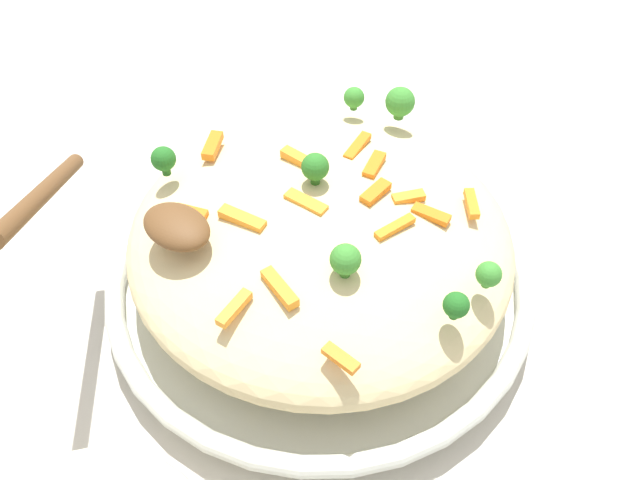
{
  "coord_description": "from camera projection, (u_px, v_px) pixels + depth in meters",
  "views": [
    {
      "loc": [
        -0.22,
        0.28,
        0.47
      ],
      "look_at": [
        0.0,
        0.0,
        0.07
      ],
      "focal_mm": 36.69,
      "sensor_mm": 36.0,
      "label": 1
    }
  ],
  "objects": [
    {
      "name": "broccoli_floret_4",
      "position": [
        164.0,
        159.0,
        0.52
      ],
      "size": [
        0.02,
        0.02,
        0.03
      ],
      "color": "#205B1C",
      "rests_on": "pasta_mound"
    },
    {
      "name": "carrot_piece_9",
      "position": [
        376.0,
        192.0,
        0.51
      ],
      "size": [
        0.01,
        0.03,
        0.01
      ],
      "primitive_type": "cube",
      "rotation": [
        0.0,
        0.0,
        1.53
      ],
      "color": "orange",
      "rests_on": "pasta_mound"
    },
    {
      "name": "pasta_mound",
      "position": [
        320.0,
        237.0,
        0.53
      ],
      "size": [
        0.31,
        0.31,
        0.08
      ],
      "primitive_type": "ellipsoid",
      "color": "beige",
      "rests_on": "serving_bowl"
    },
    {
      "name": "carrot_piece_4",
      "position": [
        395.0,
        227.0,
        0.49
      ],
      "size": [
        0.02,
        0.04,
        0.01
      ],
      "primitive_type": "cube",
      "rotation": [
        0.0,
        0.0,
        1.29
      ],
      "color": "orange",
      "rests_on": "pasta_mound"
    },
    {
      "name": "serving_bowl",
      "position": [
        320.0,
        276.0,
        0.57
      ],
      "size": [
        0.37,
        0.37,
        0.04
      ],
      "color": "silver",
      "rests_on": "ground_plane"
    },
    {
      "name": "carrot_piece_6",
      "position": [
        191.0,
        213.0,
        0.5
      ],
      "size": [
        0.03,
        0.02,
        0.01
      ],
      "primitive_type": "cube",
      "rotation": [
        0.0,
        0.0,
        3.5
      ],
      "color": "orange",
      "rests_on": "pasta_mound"
    },
    {
      "name": "carrot_piece_8",
      "position": [
        409.0,
        197.0,
        0.51
      ],
      "size": [
        0.02,
        0.03,
        0.01
      ],
      "primitive_type": "cube",
      "rotation": [
        0.0,
        0.0,
        0.91
      ],
      "color": "orange",
      "rests_on": "pasta_mound"
    },
    {
      "name": "ground_plane",
      "position": [
        320.0,
        289.0,
        0.59
      ],
      "size": [
        2.4,
        2.4,
        0.0
      ],
      "primitive_type": "plane",
      "color": "beige"
    },
    {
      "name": "broccoli_floret_0",
      "position": [
        400.0,
        102.0,
        0.57
      ],
      "size": [
        0.03,
        0.03,
        0.03
      ],
      "color": "#377928",
      "rests_on": "pasta_mound"
    },
    {
      "name": "serving_spoon",
      "position": [
        126.0,
        214.0,
        0.46
      ],
      "size": [
        0.15,
        0.14,
        0.1
      ],
      "color": "brown",
      "rests_on": "pasta_mound"
    },
    {
      "name": "carrot_piece_7",
      "position": [
        242.0,
        219.0,
        0.49
      ],
      "size": [
        0.04,
        0.02,
        0.01
      ],
      "primitive_type": "cube",
      "rotation": [
        0.0,
        0.0,
        0.16
      ],
      "color": "orange",
      "rests_on": "pasta_mound"
    },
    {
      "name": "carrot_piece_5",
      "position": [
        341.0,
        358.0,
        0.42
      ],
      "size": [
        0.03,
        0.01,
        0.01
      ],
      "primitive_type": "cube",
      "rotation": [
        0.0,
        0.0,
        3.09
      ],
      "color": "orange",
      "rests_on": "pasta_mound"
    },
    {
      "name": "carrot_piece_0",
      "position": [
        296.0,
        157.0,
        0.53
      ],
      "size": [
        0.03,
        0.01,
        0.01
      ],
      "primitive_type": "cube",
      "rotation": [
        0.0,
        0.0,
        6.28
      ],
      "color": "orange",
      "rests_on": "pasta_mound"
    },
    {
      "name": "carrot_piece_11",
      "position": [
        357.0,
        147.0,
        0.55
      ],
      "size": [
        0.01,
        0.04,
        0.01
      ],
      "primitive_type": "cube",
      "rotation": [
        0.0,
        0.0,
        1.73
      ],
      "color": "orange",
      "rests_on": "pasta_mound"
    },
    {
      "name": "carrot_piece_13",
      "position": [
        472.0,
        204.0,
        0.51
      ],
      "size": [
        0.02,
        0.03,
        0.01
      ],
      "primitive_type": "cube",
      "rotation": [
        0.0,
        0.0,
        5.39
      ],
      "color": "orange",
      "rests_on": "pasta_mound"
    },
    {
      "name": "carrot_piece_1",
      "position": [
        431.0,
        214.0,
        0.5
      ],
      "size": [
        0.03,
        0.01,
        0.01
      ],
      "primitive_type": "cube",
      "rotation": [
        0.0,
        0.0,
        0.14
      ],
      "color": "orange",
      "rests_on": "pasta_mound"
    },
    {
      "name": "carrot_piece_3",
      "position": [
        374.0,
        165.0,
        0.53
      ],
      "size": [
        0.02,
        0.03,
        0.01
      ],
      "primitive_type": "cube",
      "rotation": [
        0.0,
        0.0,
        1.83
      ],
      "color": "orange",
      "rests_on": "pasta_mound"
    },
    {
      "name": "carrot_piece_2",
      "position": [
        209.0,
        148.0,
        0.55
      ],
      "size": [
        0.02,
        0.03,
        0.01
      ],
      "primitive_type": "cube",
      "rotation": [
        0.0,
        0.0,
        5.21
      ],
      "color": "orange",
      "rests_on": "pasta_mound"
    },
    {
      "name": "broccoli_floret_5",
      "position": [
        315.0,
        167.0,
        0.51
      ],
      "size": [
        0.02,
        0.02,
        0.03
      ],
      "color": "#296820",
      "rests_on": "pasta_mound"
    },
    {
      "name": "carrot_piece_10",
      "position": [
        306.0,
        202.0,
        0.5
      ],
      "size": [
        0.04,
        0.01,
        0.01
      ],
      "primitive_type": "cube",
      "rotation": [
        0.0,
        0.0,
        0.05
      ],
      "color": "orange",
      "rests_on": "pasta_mound"
    },
    {
      "name": "broccoli_floret_3",
      "position": [
        345.0,
        260.0,
        0.45
      ],
      "size": [
        0.02,
        0.02,
        0.03
      ],
      "color": "#377928",
      "rests_on": "pasta_mound"
    },
    {
      "name": "carrot_piece_12",
      "position": [
        280.0,
        288.0,
        0.45
      ],
      "size": [
        0.04,
        0.02,
        0.01
      ],
      "primitive_type": "cube",
      "rotation": [
        0.0,
        0.0,
        2.85
      ],
      "color": "orange",
      "rests_on": "pasta_mound"
    },
    {
      "name": "broccoli_floret_2",
      "position": [
        489.0,
        275.0,
        0.45
      ],
      "size": [
        0.02,
        0.02,
        0.02
      ],
      "color": "#377928",
      "rests_on": "pasta_mound"
    },
    {
      "name": "broccoli_floret_6",
      "position": [
        456.0,
        305.0,
        0.43
      ],
      "size": [
        0.02,
        0.02,
        0.02
      ],
      "color": "#205B1C",
      "rests_on": "pasta_mound"
    },
    {
      "name": "broccoli_floret_1",
      "position": [
        354.0,
        98.0,
        0.58
      ],
      "size": [
        0.02,
        0.02,
        0.02
      ],
      "color": "#377928",
      "rests_on": "pasta_mound"
    },
    {
      "name": "carrot_piece_14",
      "position": [
        234.0,
        308.0,
        0.44
      ],
      "size": [
        0.01,
        0.03,
        0.01
      ],
      "primitive_type": "cube",
      "rotation": [
        0.0,
        0.0,
        4.81
      ],
      "color": "orange",
      "rests_on": "pasta_mound"
    }
  ]
}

